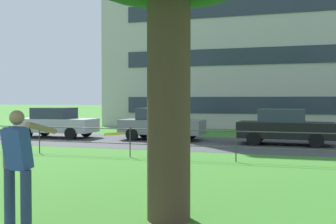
% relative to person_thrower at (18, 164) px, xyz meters
% --- Properties ---
extents(street_strip, '(80.00, 6.13, 0.01)m').
position_rel_person_thrower_xyz_m(street_strip, '(-1.34, 12.55, -0.95)').
color(street_strip, '#424247').
rests_on(street_strip, ground).
extents(park_fence, '(28.49, 0.04, 1.00)m').
position_rel_person_thrower_xyz_m(park_fence, '(-1.34, 7.52, -0.29)').
color(park_fence, '#333833').
rests_on(park_fence, ground).
extents(person_thrower, '(0.58, 0.77, 1.77)m').
position_rel_person_thrower_xyz_m(person_thrower, '(0.00, 0.00, 0.00)').
color(person_thrower, navy).
rests_on(person_thrower, ground).
extents(frisbee, '(0.32, 0.32, 0.05)m').
position_rel_person_thrower_xyz_m(frisbee, '(1.77, -0.41, 0.53)').
color(frisbee, yellow).
extents(car_silver_far_right, '(4.05, 1.90, 1.54)m').
position_rel_person_thrower_xyz_m(car_silver_far_right, '(-7.73, 13.01, -0.18)').
color(car_silver_far_right, '#B7BABF').
rests_on(car_silver_far_right, ground).
extents(car_grey_far_left, '(4.00, 1.82, 1.54)m').
position_rel_person_thrower_xyz_m(car_grey_far_left, '(-2.20, 13.49, -0.18)').
color(car_grey_far_left, slate).
rests_on(car_grey_far_left, ground).
extents(car_black_center, '(4.05, 1.92, 1.54)m').
position_rel_person_thrower_xyz_m(car_black_center, '(3.55, 13.02, -0.18)').
color(car_black_center, black).
rests_on(car_black_center, ground).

